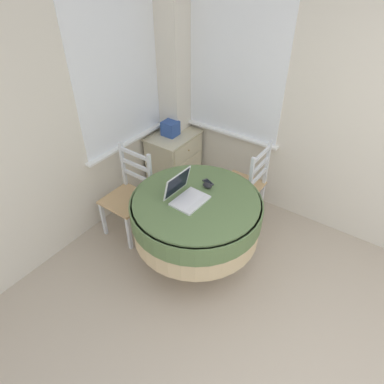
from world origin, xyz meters
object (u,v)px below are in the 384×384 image
cell_phone (208,182)px  corner_cabinet (174,160)px  computer_mouse (207,186)px  dining_chair_near_back_window (129,196)px  laptop (186,195)px  dining_chair_near_right_window (245,186)px  storage_box (170,128)px  round_dining_table (196,215)px

cell_phone → corner_cabinet: cell_phone is taller
computer_mouse → dining_chair_near_back_window: (-0.21, 0.80, -0.34)m
laptop → cell_phone: bearing=-4.8°
dining_chair_near_right_window → corner_cabinet: bearing=85.1°
dining_chair_near_right_window → storage_box: bearing=86.0°
dining_chair_near_back_window → dining_chair_near_right_window: (0.83, -0.88, 0.00)m
dining_chair_near_right_window → corner_cabinet: size_ratio=1.33×
laptop → dining_chair_near_back_window: size_ratio=0.34×
cell_phone → storage_box: bearing=55.9°
dining_chair_near_right_window → storage_box: dining_chair_near_right_window is taller
computer_mouse → dining_chair_near_back_window: 0.89m
computer_mouse → cell_phone: size_ratio=0.74×
computer_mouse → dining_chair_near_right_window: dining_chair_near_right_window is taller
cell_phone → round_dining_table: bearing=-169.3°
round_dining_table → corner_cabinet: (0.90, 0.95, -0.24)m
cell_phone → dining_chair_near_back_window: size_ratio=0.13×
round_dining_table → cell_phone: size_ratio=9.39×
storage_box → laptop: bearing=-136.3°
laptop → computer_mouse: laptop is taller
round_dining_table → storage_box: bearing=47.6°
dining_chair_near_right_window → laptop: bearing=170.7°
cell_phone → computer_mouse: bearing=-152.4°
dining_chair_near_back_window → storage_box: 0.98m
computer_mouse → cell_phone: (0.07, 0.03, -0.02)m
laptop → storage_box: (0.94, 0.90, -0.03)m
dining_chair_near_back_window → corner_cabinet: 0.94m
round_dining_table → dining_chair_near_back_window: 0.83m
laptop → corner_cabinet: bearing=42.3°
dining_chair_near_right_window → computer_mouse: bearing=172.6°
computer_mouse → dining_chair_near_back_window: bearing=105.0°
round_dining_table → cell_phone: bearing=10.7°
dining_chair_near_right_window → storage_box: size_ratio=5.50×
corner_cabinet → cell_phone: bearing=-125.6°
round_dining_table → dining_chair_near_back_window: size_ratio=1.24×
cell_phone → corner_cabinet: 1.18m
dining_chair_near_right_window → cell_phone: bearing=168.2°
laptop → corner_cabinet: size_ratio=0.46×
computer_mouse → laptop: bearing=166.0°
laptop → dining_chair_near_back_window: bearing=87.4°
laptop → cell_phone: laptop is taller
dining_chair_near_back_window → dining_chair_near_right_window: size_ratio=1.00×
laptop → dining_chair_near_back_window: laptop is taller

